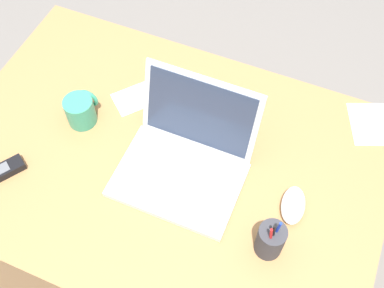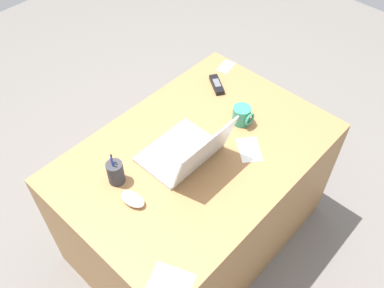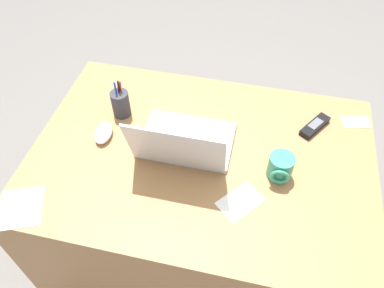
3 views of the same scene
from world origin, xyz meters
name	(u,v)px [view 2 (image 2 of 3)]	position (x,y,z in m)	size (l,w,h in m)	color
ground_plane	(196,231)	(0.00, 0.00, 0.00)	(6.00, 6.00, 0.00)	slate
desk	(196,196)	(0.00, 0.00, 0.36)	(1.25, 0.86, 0.72)	#9E7042
laptop	(187,152)	(0.07, 0.00, 0.77)	(0.34, 0.31, 0.24)	silver
computer_mouse	(133,199)	(0.38, -0.01, 0.74)	(0.06, 0.11, 0.04)	white
coffee_mug_white	(242,115)	(-0.28, 0.03, 0.76)	(0.09, 0.10, 0.09)	#338C6B
cordless_phone	(217,85)	(-0.40, -0.23, 0.73)	(0.12, 0.14, 0.03)	black
pen_holder	(115,172)	(0.35, -0.14, 0.77)	(0.07, 0.07, 0.16)	#333338
paper_note_near_laptop	(249,150)	(-0.17, 0.17, 0.72)	(0.09, 0.15, 0.00)	white
paper_note_left	(170,285)	(0.53, 0.35, 0.72)	(0.14, 0.15, 0.00)	white
paper_note_right	(226,67)	(-0.56, -0.30, 0.72)	(0.11, 0.06, 0.00)	white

